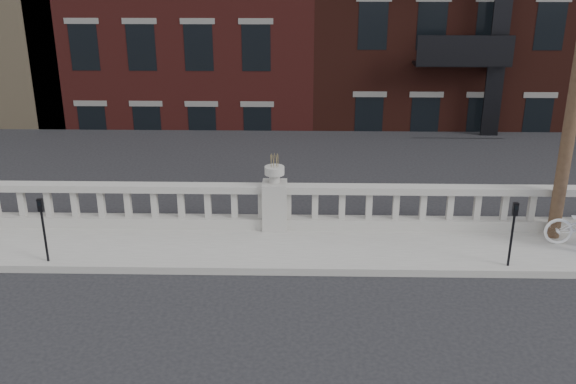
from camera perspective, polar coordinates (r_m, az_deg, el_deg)
ground at (r=11.33m, az=-2.00°, el=-11.95°), size 120.00×120.00×0.00m
sidewalk at (r=13.91m, az=-1.33°, el=-5.02°), size 32.00×2.20×0.15m
balustrade at (r=14.55m, az=-1.18°, el=-1.39°), size 28.00×0.34×1.03m
planter_pedestal at (r=14.48m, az=-1.19°, el=-0.69°), size 0.55×0.55×1.76m
lower_level at (r=32.75m, az=1.23°, el=14.56°), size 80.00×44.00×20.80m
parking_meter_c at (r=13.75m, az=-20.96°, el=-2.59°), size 0.10×0.09×1.36m
parking_meter_d at (r=13.41m, az=19.37°, el=-2.96°), size 0.10×0.09×1.36m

